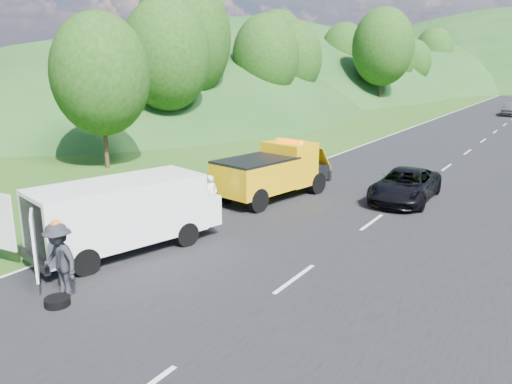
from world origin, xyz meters
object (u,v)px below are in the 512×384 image
Objects in this scene: tow_truck at (273,171)px; child at (209,224)px; spare_tire at (58,306)px; passing_suv at (404,201)px; woman at (212,214)px; worker at (63,297)px; white_van at (125,212)px; suitcase at (170,202)px.

tow_truck is 5.92× the size of child.
passing_suv reaches higher than spare_tire.
woman is 8.28m from spare_tire.
white_van is at bearing 112.40° from worker.
child is 0.53× the size of worker.
worker is 7.90m from suitcase.
white_van is 4.02m from spare_tire.
white_van is 10.93× the size of suitcase.
white_van is at bearing -84.50° from tow_truck.
child is at bearing -128.38° from passing_suv.
passing_suv is (4.24, 14.22, 0.00)m from spare_tire.
tow_truck is at bearing -9.91° from woman.
suitcase is 10.00m from passing_suv.
tow_truck is 1.25× the size of passing_suv.
woman is at bearing 106.62° from white_van.
tow_truck is 4.70m from suitcase.
child is 8.77m from passing_suv.
worker is 0.51m from spare_tire.
spare_tire is (1.53, -8.14, 0.00)m from woman.
child is (-0.14, -4.41, -1.22)m from tow_truck.
woman is 1.22m from child.
worker is 14.56m from passing_suv.
suitcase is at bearing 116.51° from worker.
white_van reaches higher than woman.
tow_truck is 4.58m from child.
suitcase is at bearing -114.01° from tow_truck.
worker is at bearing -77.92° from tow_truck.
tow_truck is at bearing -154.21° from passing_suv.
white_van is 3.54× the size of worker.
white_van is at bearing 111.05° from spare_tire.
suitcase is (-1.79, -0.45, 0.32)m from woman.
woman reaches higher than passing_suv.
woman reaches higher than child.
woman is (-0.78, -3.38, -1.22)m from tow_truck.
suitcase is 1.02× the size of spare_tire.
tow_truck is 3.11× the size of worker.
woman is 1.50× the size of child.
worker reaches higher than passing_suv.
tow_truck reaches higher than white_van.
spare_tire is at bearing -76.37° from tow_truck.
worker is at bearing -110.88° from passing_suv.
tow_truck is 5.80m from passing_suv.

